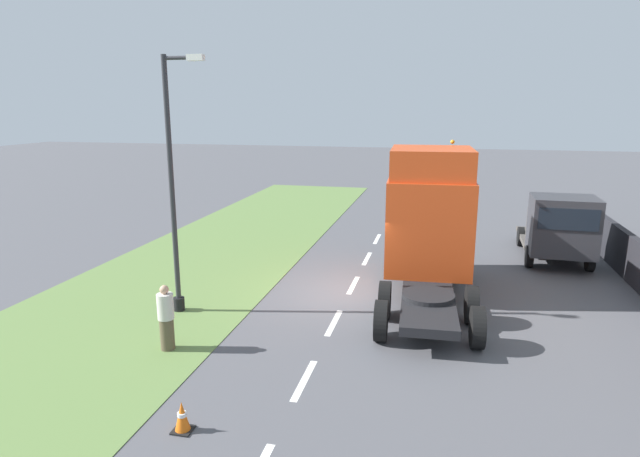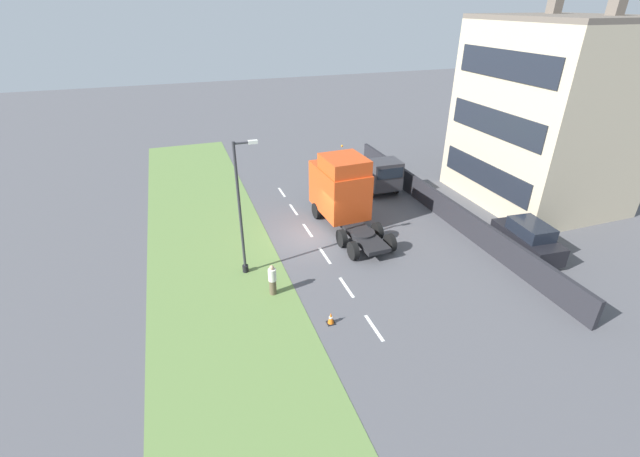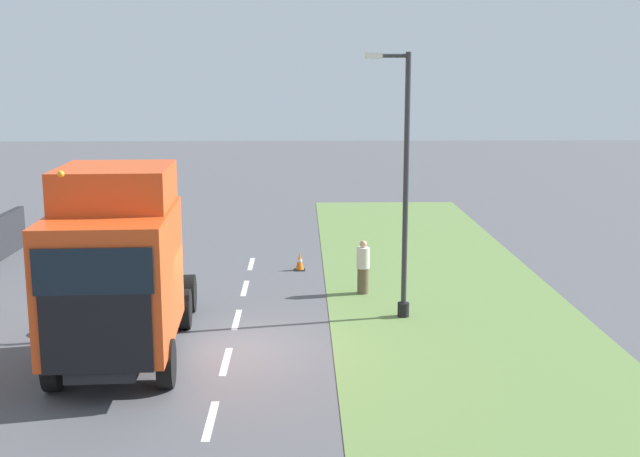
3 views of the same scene
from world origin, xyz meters
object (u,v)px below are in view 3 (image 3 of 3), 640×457
object	(u,v)px
traffic_cone_lead	(300,262)
lorry_cab	(117,269)
lamp_post	(403,198)
pedestrian	(363,268)

from	to	relation	value
traffic_cone_lead	lorry_cab	bearing A→B (deg)	65.82
lamp_post	pedestrian	size ratio (longest dim) A/B	4.32
lorry_cab	pedestrian	world-z (taller)	lorry_cab
pedestrian	traffic_cone_lead	size ratio (longest dim) A/B	2.83
pedestrian	lorry_cab	bearing A→B (deg)	45.27
lorry_cab	traffic_cone_lead	distance (m)	10.03
lorry_cab	traffic_cone_lead	size ratio (longest dim) A/B	13.33
pedestrian	traffic_cone_lead	world-z (taller)	pedestrian
lamp_post	pedestrian	xyz separation A→B (m)	(0.84, -2.36, -2.48)
lamp_post	pedestrian	world-z (taller)	lamp_post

